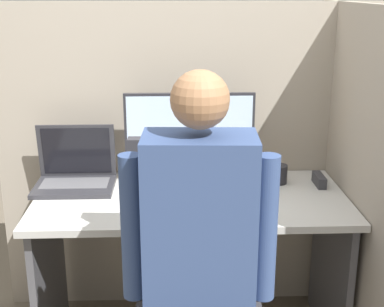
{
  "coord_description": "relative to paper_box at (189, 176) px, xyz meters",
  "views": [
    {
      "loc": [
        -0.08,
        -1.86,
        1.61
      ],
      "look_at": [
        -0.0,
        0.16,
        0.98
      ],
      "focal_mm": 50.0,
      "sensor_mm": 36.0,
      "label": 1
    }
  ],
  "objects": [
    {
      "name": "paper_box",
      "position": [
        0.0,
        0.0,
        0.0
      ],
      "size": [
        0.32,
        0.22,
        0.05
      ],
      "color": "orange",
      "rests_on": "desk"
    },
    {
      "name": "office_chair",
      "position": [
        -0.0,
        -0.77,
        -0.18
      ],
      "size": [
        0.52,
        0.57,
        1.12
      ],
      "color": "#2D2D33",
      "rests_on": "ground"
    },
    {
      "name": "cubicle_panel_right",
      "position": [
        0.71,
        -0.25,
        0.02
      ],
      "size": [
        0.04,
        1.29,
        1.55
      ],
      "color": "gray",
      "rests_on": "ground"
    },
    {
      "name": "monitor",
      "position": [
        0.0,
        0.0,
        0.22
      ],
      "size": [
        0.6,
        0.2,
        0.37
      ],
      "color": "#232328",
      "rests_on": "paper_box"
    },
    {
      "name": "coffee_mug",
      "position": [
        0.42,
        -0.03,
        0.02
      ],
      "size": [
        0.08,
        0.08,
        0.09
      ],
      "color": "#232328",
      "rests_on": "desk"
    },
    {
      "name": "person",
      "position": [
        0.0,
        -0.94,
        0.05
      ],
      "size": [
        0.48,
        0.43,
        1.39
      ],
      "color": "black",
      "rests_on": "ground"
    },
    {
      "name": "carrot_toy",
      "position": [
        0.16,
        -0.4,
        -0.0
      ],
      "size": [
        0.05,
        0.13,
        0.05
      ],
      "color": "orange",
      "rests_on": "desk"
    },
    {
      "name": "laptop",
      "position": [
        -0.53,
        -0.04,
        0.03
      ],
      "size": [
        0.36,
        0.26,
        0.28
      ],
      "color": "#2D2D33",
      "rests_on": "desk"
    },
    {
      "name": "stapler",
      "position": [
        0.6,
        -0.07,
        -0.0
      ],
      "size": [
        0.04,
        0.13,
        0.05
      ],
      "color": "#2D2D33",
      "rests_on": "desk"
    },
    {
      "name": "mouse",
      "position": [
        -0.25,
        -0.26,
        -0.01
      ],
      "size": [
        0.07,
        0.05,
        0.04
      ],
      "color": "silver",
      "rests_on": "desk"
    },
    {
      "name": "cubicle_panel_back",
      "position": [
        0.0,
        0.17,
        0.02
      ],
      "size": [
        1.87,
        0.05,
        1.55
      ],
      "color": "gray",
      "rests_on": "ground"
    },
    {
      "name": "desk",
      "position": [
        0.0,
        -0.19,
        -0.21
      ],
      "size": [
        1.37,
        0.66,
        0.73
      ],
      "color": "#B7B7B2",
      "rests_on": "ground"
    }
  ]
}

